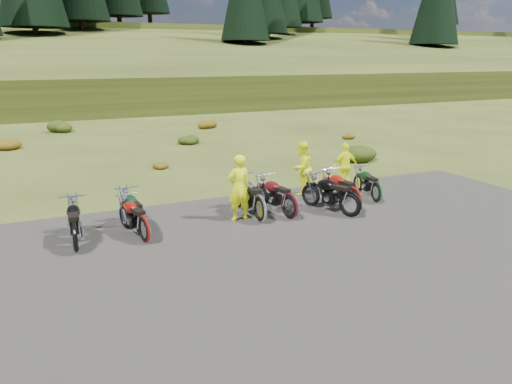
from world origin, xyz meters
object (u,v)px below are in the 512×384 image
motorcycle_0 (77,253)px  motorcycle_7 (375,203)px  person_middle (239,189)px  motorcycle_3 (260,223)px

motorcycle_0 → motorcycle_7: size_ratio=1.12×
motorcycle_0 → person_middle: size_ratio=1.11×
motorcycle_0 → motorcycle_3: size_ratio=0.93×
motorcycle_3 → person_middle: 1.15m
motorcycle_3 → person_middle: (-0.45, 0.45, 0.95)m
motorcycle_0 → motorcycle_3: motorcycle_3 is taller
motorcycle_3 → motorcycle_7: bearing=-86.9°
person_middle → motorcycle_0: bearing=3.1°
motorcycle_7 → motorcycle_3: bearing=102.7°
motorcycle_0 → motorcycle_7: bearing=-82.7°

